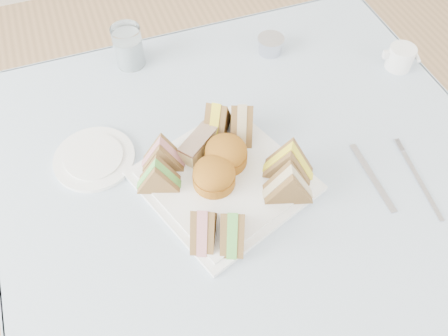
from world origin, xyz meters
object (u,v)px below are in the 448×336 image
object	(u,v)px
creamer_jug	(400,58)
water_glass	(128,46)
table	(250,261)
serving_plate	(224,181)

from	to	relation	value
creamer_jug	water_glass	bearing A→B (deg)	176.19
table	creamer_jug	xyz separation A→B (m)	(0.45, 0.20, 0.40)
table	creamer_jug	bearing A→B (deg)	23.65
serving_plate	water_glass	xyz separation A→B (m)	(-0.09, 0.41, 0.05)
serving_plate	creamer_jug	distance (m)	0.55
table	serving_plate	distance (m)	0.39
water_glass	creamer_jug	distance (m)	0.65
water_glass	creamer_jug	xyz separation A→B (m)	(0.61, -0.23, -0.02)
serving_plate	creamer_jug	xyz separation A→B (m)	(0.52, 0.18, 0.02)
serving_plate	water_glass	bearing A→B (deg)	82.43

